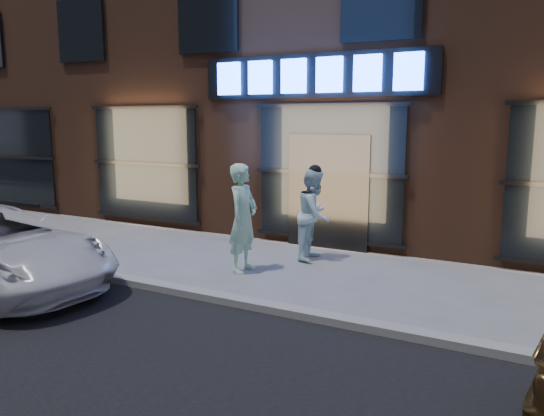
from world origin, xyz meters
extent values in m
plane|color=slate|center=(0.00, 0.00, 0.00)|extent=(90.00, 90.00, 0.00)
cube|color=gray|center=(0.00, 0.00, 0.06)|extent=(60.00, 0.25, 0.12)
cube|color=#54301E|center=(0.00, 8.00, 5.00)|extent=(30.00, 8.00, 10.00)
cube|color=black|center=(-0.40, 3.95, 3.60)|extent=(5.20, 0.06, 0.90)
cube|color=black|center=(0.00, 3.92, 1.20)|extent=(1.80, 0.10, 2.40)
cube|color=#FFBF72|center=(-10.00, 3.98, 1.60)|extent=(3.00, 0.04, 2.60)
cube|color=black|center=(-10.00, 3.94, 1.60)|extent=(3.20, 0.06, 2.80)
cube|color=#FFBF72|center=(-5.00, 3.98, 1.60)|extent=(3.00, 0.04, 2.60)
cube|color=black|center=(-5.00, 3.94, 1.60)|extent=(3.20, 0.06, 2.80)
cube|color=#FFBF72|center=(0.00, 3.98, 1.60)|extent=(3.00, 0.04, 2.60)
cube|color=black|center=(0.00, 3.94, 1.60)|extent=(3.20, 0.06, 2.80)
cube|color=black|center=(-7.00, 3.94, 5.00)|extent=(1.60, 0.06, 1.60)
cube|color=black|center=(-3.00, 3.94, 5.00)|extent=(1.60, 0.06, 1.60)
cube|color=#2659FF|center=(-2.40, 3.88, 3.60)|extent=(0.55, 0.12, 0.70)
cube|color=#2659FF|center=(-1.60, 3.88, 3.60)|extent=(0.55, 0.12, 0.70)
cube|color=#2659FF|center=(-0.80, 3.88, 3.60)|extent=(0.55, 0.12, 0.70)
cube|color=#2659FF|center=(0.00, 3.88, 3.60)|extent=(0.55, 0.12, 0.70)
cube|color=#2659FF|center=(0.80, 3.88, 3.60)|extent=(0.55, 0.12, 0.70)
cube|color=#2659FF|center=(1.60, 3.88, 3.60)|extent=(0.55, 0.12, 0.70)
imported|color=#C1FDDB|center=(-0.67, 1.58, 0.98)|extent=(0.49, 0.73, 1.95)
imported|color=silver|center=(0.11, 2.95, 0.89)|extent=(0.74, 0.92, 1.78)
camera|label=1|loc=(4.16, -6.36, 2.73)|focal=35.00mm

